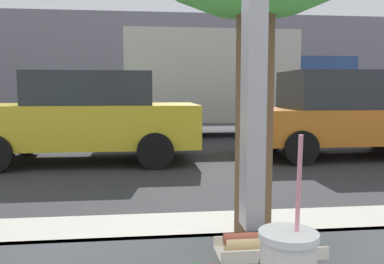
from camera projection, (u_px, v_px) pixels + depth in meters
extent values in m
plane|color=#2D2D30|center=(158.00, 152.00, 9.02)|extent=(60.00, 60.00, 0.00)
cube|color=#404245|center=(256.00, 237.00, 1.04)|extent=(2.34, 0.02, 0.02)
cube|color=gray|center=(150.00, 65.00, 21.89)|extent=(28.00, 1.20, 5.45)
cylinder|color=black|center=(288.00, 242.00, 0.64)|extent=(0.08, 0.08, 0.01)
cylinder|color=white|center=(289.00, 236.00, 0.64)|extent=(0.10, 0.10, 0.01)
cylinder|color=pink|center=(298.00, 197.00, 0.63)|extent=(0.01, 0.03, 0.20)
cube|color=beige|center=(269.00, 252.00, 0.91)|extent=(0.24, 0.09, 0.01)
cube|color=beige|center=(276.00, 255.00, 0.86)|extent=(0.24, 0.01, 0.03)
cube|color=beige|center=(263.00, 240.00, 0.95)|extent=(0.24, 0.01, 0.03)
cylinder|color=#DBB77A|center=(269.00, 242.00, 0.91)|extent=(0.20, 0.04, 0.04)
cylinder|color=#9E4733|center=(269.00, 237.00, 0.90)|extent=(0.21, 0.03, 0.03)
cube|color=#337A2D|center=(274.00, 232.00, 0.90)|extent=(0.01, 0.01, 0.01)
cube|color=beige|center=(289.00, 231.00, 0.91)|extent=(0.01, 0.01, 0.01)
cube|color=#337A2D|center=(285.00, 231.00, 0.91)|extent=(0.01, 0.01, 0.01)
cube|color=beige|center=(284.00, 231.00, 0.91)|extent=(0.01, 0.01, 0.01)
cube|color=beige|center=(270.00, 232.00, 0.90)|extent=(0.01, 0.01, 0.01)
cube|color=gold|center=(84.00, 125.00, 7.71)|extent=(4.31, 1.89, 0.78)
cube|color=#282D33|center=(92.00, 88.00, 7.66)|extent=(2.24, 1.67, 0.61)
cylinder|color=black|center=(153.00, 138.00, 8.84)|extent=(0.64, 0.18, 0.64)
cylinder|color=black|center=(155.00, 151.00, 6.97)|extent=(0.64, 0.18, 0.64)
cylinder|color=black|center=(26.00, 140.00, 8.53)|extent=(0.64, 0.18, 0.64)
cube|color=orange|center=(345.00, 125.00, 8.32)|extent=(4.16, 1.79, 0.68)
cube|color=#282D33|center=(340.00, 90.00, 8.23)|extent=(2.16, 1.57, 0.75)
cylinder|color=black|center=(378.00, 135.00, 9.39)|extent=(0.64, 0.18, 0.64)
cylinder|color=black|center=(271.00, 137.00, 9.09)|extent=(0.64, 0.18, 0.64)
cylinder|color=black|center=(301.00, 148.00, 7.33)|extent=(0.64, 0.18, 0.64)
cube|color=beige|center=(208.00, 77.00, 12.29)|extent=(4.98, 2.20, 2.63)
cube|color=navy|center=(311.00, 89.00, 12.71)|extent=(1.90, 2.10, 1.90)
cylinder|color=black|center=(298.00, 117.00, 13.84)|extent=(0.90, 0.24, 0.90)
cylinder|color=black|center=(325.00, 122.00, 11.77)|extent=(0.90, 0.24, 0.90)
cylinder|color=black|center=(176.00, 118.00, 13.41)|extent=(0.90, 0.24, 0.90)
cylinder|color=black|center=(183.00, 123.00, 11.24)|extent=(0.90, 0.24, 0.90)
cylinder|color=brown|center=(255.00, 98.00, 3.27)|extent=(0.31, 0.31, 2.34)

